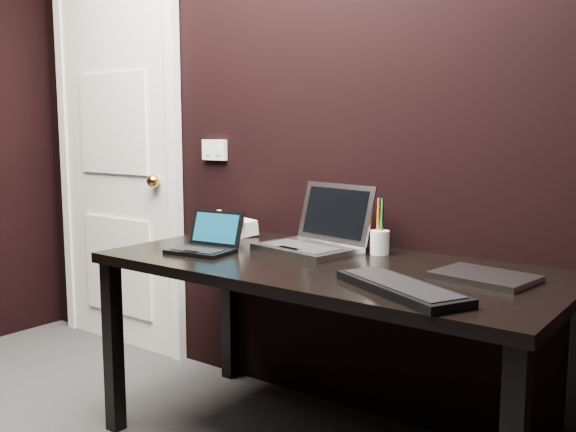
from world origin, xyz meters
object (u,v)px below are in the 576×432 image
Objects in this scene: desk at (327,283)px; silver_laptop at (315,238)px; mobile_phone at (218,232)px; door at (117,161)px; closed_laptop at (484,277)px; ext_keyboard at (401,288)px; netbook at (205,244)px; pen_cup at (380,241)px; desk_phone at (230,226)px.

desk is 0.26m from silver_laptop.
silver_laptop is at bearing 7.17° from mobile_phone.
mobile_phone is (-0.64, 0.10, 0.11)m from desk.
closed_laptop is (2.20, -0.30, -0.29)m from door.
ext_keyboard is at bearing -115.06° from closed_laptop.
netbook is 0.62× the size of silver_laptop.
pen_cup is (0.57, 0.38, 0.02)m from netbook.
pen_cup reaches higher than desk_phone.
desk_phone is (-1.23, 0.15, 0.03)m from closed_laptop.
mobile_phone is 0.73m from pen_cup.
desk is 5.11× the size of closed_laptop.
ext_keyboard is at bearing -55.08° from pen_cup.
pen_cup is (-0.34, 0.48, 0.04)m from ext_keyboard.
door is 4.96× the size of silver_laptop.
netbook is at bearing -146.64° from pen_cup.
door is 6.43× the size of closed_laptop.
door is 1.26× the size of desk.
door reaches higher than ext_keyboard.
ext_keyboard reaches higher than closed_laptop.
door is 1.75m from pen_cup.
silver_laptop is 0.52m from desk_phone.
door reaches higher than mobile_phone.
desk_phone reaches higher than mobile_phone.
pen_cup is at bearing 1.81° from desk_phone.
desk is 0.52m from netbook.
pen_cup is at bearing 159.79° from closed_laptop.
pen_cup is (0.08, 0.25, 0.13)m from desk.
desk is 0.73m from desk_phone.
silver_laptop is at bearing -7.48° from desk_phone.
pen_cup is (-0.48, 0.18, 0.04)m from closed_laptop.
door is at bearing 175.90° from pen_cup.
pen_cup is (0.72, 0.15, 0.02)m from mobile_phone.
mobile_phone is 0.44× the size of pen_cup.
closed_laptop is (0.72, -0.09, -0.04)m from silver_laptop.
silver_laptop reaches higher than netbook.
silver_laptop reaches higher than ext_keyboard.
closed_laptop is 1.20m from mobile_phone.
ext_keyboard is 1.50× the size of closed_laptop.
mobile_phone is at bearing -15.18° from door.
mobile_phone reaches higher than closed_laptop.
door is 1.29m from netbook.
door is 8.01× the size of netbook.
mobile_phone is at bearing -72.80° from desk_phone.
desk_phone is (-0.68, 0.23, 0.12)m from desk.
desk is at bearing -12.82° from door.
netbook is 1.22× the size of pen_cup.
closed_laptop is at bearing -7.75° from door.
desk_phone is at bearing -178.19° from pen_cup.
desk is 0.29m from pen_cup.
desk_phone is (-0.18, 0.35, 0.01)m from netbook.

